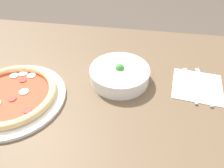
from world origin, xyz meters
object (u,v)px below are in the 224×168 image
(bowl, at_px, (120,73))
(fork, at_px, (190,85))
(pizza, at_px, (12,95))
(knife, at_px, (204,88))

(bowl, distance_m, fork, 0.26)
(pizza, xyz_separation_m, bowl, (0.34, 0.16, 0.01))
(bowl, height_order, knife, bowl)
(bowl, relative_size, knife, 1.03)
(bowl, height_order, fork, bowl)
(pizza, distance_m, bowl, 0.37)
(pizza, bearing_deg, fork, 15.33)
(bowl, relative_size, fork, 1.12)
(knife, bearing_deg, bowl, 83.81)
(fork, bearing_deg, bowl, 85.36)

